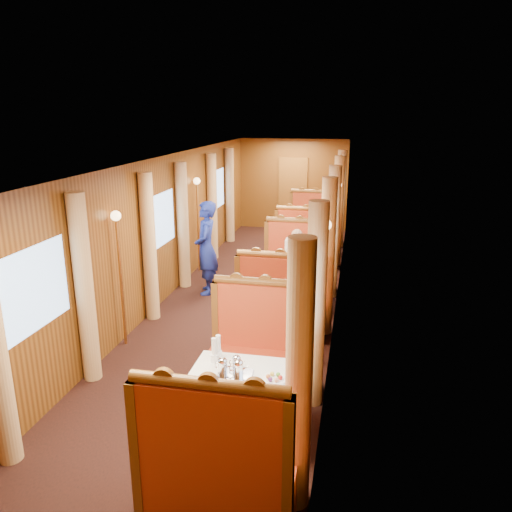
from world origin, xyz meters
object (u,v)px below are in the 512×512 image
(teapot_back, at_px, (237,364))
(fruit_plate, at_px, (274,379))
(table_mid, at_px, (290,288))
(steward, at_px, (206,248))
(banquette_far_fwd, at_px, (306,247))
(banquette_near_aft, at_px, (263,354))
(banquette_mid_fwd, at_px, (281,308))
(passenger, at_px, (296,255))
(tea_tray, at_px, (235,375))
(banquette_mid_aft, at_px, (298,268))
(banquette_near_fwd, at_px, (217,468))
(teapot_left, at_px, (223,367))
(teapot_right, at_px, (238,370))
(table_far, at_px, (310,238))
(banquette_far_aft, at_px, (314,226))
(rose_vase_far, at_px, (311,215))
(table_near, at_px, (244,405))
(rose_vase_mid, at_px, (289,257))

(teapot_back, bearing_deg, fruit_plate, -22.72)
(table_mid, xyz_separation_m, steward, (-1.61, 0.51, 0.48))
(banquette_far_fwd, xyz_separation_m, teapot_back, (-0.08, -5.95, 0.38))
(banquette_near_aft, height_order, banquette_mid_fwd, same)
(banquette_mid_fwd, bearing_deg, passenger, 90.00)
(table_mid, height_order, banquette_far_fwd, banquette_far_fwd)
(table_mid, xyz_separation_m, passenger, (-0.00, 0.76, 0.37))
(banquette_mid_fwd, distance_m, tea_tray, 2.60)
(banquette_mid_fwd, height_order, banquette_mid_aft, same)
(banquette_near_fwd, relative_size, teapot_back, 9.48)
(teapot_left, distance_m, teapot_right, 0.16)
(banquette_mid_aft, xyz_separation_m, table_far, (0.00, 2.49, -0.05))
(banquette_mid_fwd, height_order, table_far, banquette_mid_fwd)
(banquette_far_aft, bearing_deg, teapot_back, -90.59)
(fruit_plate, bearing_deg, table_far, 92.61)
(banquette_near_fwd, distance_m, fruit_plate, 1.03)
(table_mid, relative_size, rose_vase_far, 2.92)
(banquette_near_fwd, xyz_separation_m, banquette_mid_fwd, (0.00, 3.50, 0.00))
(banquette_mid_fwd, xyz_separation_m, table_far, (0.00, 4.51, -0.05))
(banquette_near_fwd, height_order, passenger, banquette_near_fwd)
(teapot_right, bearing_deg, banquette_near_fwd, -98.55)
(banquette_far_fwd, bearing_deg, teapot_back, -90.79)
(banquette_mid_aft, bearing_deg, rose_vase_far, 89.95)
(banquette_far_fwd, xyz_separation_m, fruit_plate, (0.32, -6.09, 0.35))
(banquette_near_aft, distance_m, banquette_mid_aft, 3.50)
(banquette_mid_fwd, distance_m, teapot_left, 2.59)
(banquette_far_aft, bearing_deg, rose_vase_far, -89.87)
(rose_vase_far, bearing_deg, fruit_plate, -87.41)
(table_far, xyz_separation_m, teapot_back, (-0.08, -6.96, 0.43))
(table_near, distance_m, banquette_mid_aft, 4.51)
(banquette_near_aft, relative_size, teapot_left, 8.59)
(table_mid, relative_size, steward, 0.62)
(tea_tray, relative_size, rose_vase_mid, 0.94)
(banquette_mid_fwd, bearing_deg, tea_tray, -91.53)
(tea_tray, bearing_deg, fruit_plate, -2.26)
(rose_vase_mid, bearing_deg, teapot_back, -90.89)
(banquette_mid_aft, bearing_deg, passenger, -90.00)
(teapot_back, bearing_deg, banquette_far_fwd, 85.91)
(banquette_near_fwd, xyz_separation_m, teapot_right, (-0.03, 0.92, 0.39))
(teapot_back, height_order, rose_vase_mid, rose_vase_mid)
(steward, bearing_deg, fruit_plate, 12.30)
(teapot_left, bearing_deg, fruit_plate, -2.50)
(banquette_far_aft, height_order, teapot_left, banquette_far_aft)
(teapot_back, distance_m, rose_vase_mid, 3.44)
(table_near, height_order, banquette_far_fwd, banquette_far_fwd)
(fruit_plate, distance_m, steward, 4.55)
(rose_vase_mid, bearing_deg, table_mid, 42.80)
(table_far, distance_m, steward, 3.42)
(table_near, xyz_separation_m, banquette_near_fwd, (0.00, -1.01, 0.05))
(table_near, distance_m, banquette_far_fwd, 5.99)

